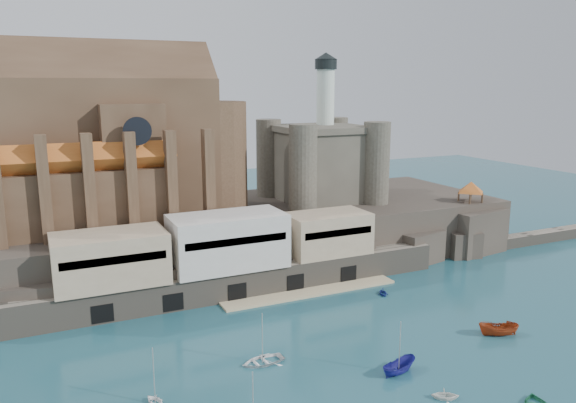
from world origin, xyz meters
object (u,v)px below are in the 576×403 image
(church, at_px, (113,149))
(castle_keep, at_px, (321,159))
(boat_2, at_px, (399,373))
(boat_1, at_px, (445,399))
(pavilion, at_px, (471,188))

(church, relative_size, castle_keep, 1.60)
(castle_keep, relative_size, boat_2, 5.77)
(boat_1, bearing_deg, boat_2, 38.91)
(church, xyz_separation_m, boat_2, (23.66, -51.09, -22.13))
(pavilion, xyz_separation_m, boat_2, (-42.47, -35.24, -12.73))
(church, height_order, castle_keep, church)
(castle_keep, xyz_separation_m, boat_1, (-15.36, -56.99, -18.31))
(church, xyz_separation_m, boat_1, (24.84, -57.76, -22.13))
(church, bearing_deg, pavilion, -13.48)
(church, distance_m, boat_1, 66.66)
(pavilion, bearing_deg, castle_keep, 149.82)
(pavilion, relative_size, boat_2, 1.26)
(boat_1, xyz_separation_m, boat_2, (-1.18, 6.67, 0.00))
(boat_1, distance_m, boat_2, 6.78)
(castle_keep, bearing_deg, church, 178.89)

